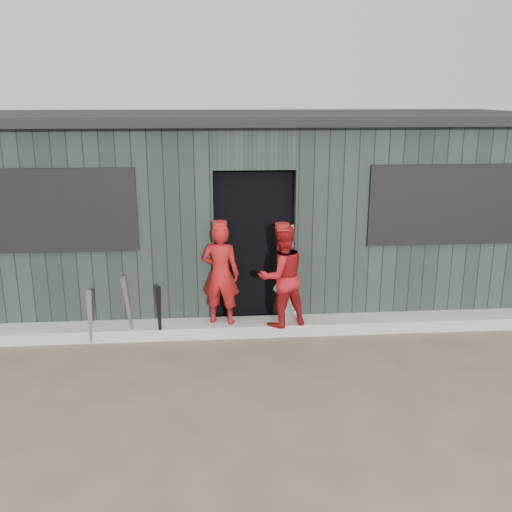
{
  "coord_description": "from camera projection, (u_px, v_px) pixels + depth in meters",
  "views": [
    {
      "loc": [
        -0.52,
        -4.75,
        2.87
      ],
      "look_at": [
        0.0,
        1.8,
        1.0
      ],
      "focal_mm": 40.0,
      "sensor_mm": 36.0,
      "label": 1
    }
  ],
  "objects": [
    {
      "name": "dugout",
      "position": [
        247.0,
        206.0,
        8.38
      ],
      "size": [
        8.3,
        3.3,
        2.62
      ],
      "color": "black",
      "rests_on": "ground"
    },
    {
      "name": "curb",
      "position": [
        256.0,
        327.0,
        7.1
      ],
      "size": [
        8.0,
        0.36,
        0.15
      ],
      "primitive_type": "cube",
      "color": "#AAAAA5",
      "rests_on": "ground"
    },
    {
      "name": "bat_right",
      "position": [
        159.0,
        314.0,
        6.7
      ],
      "size": [
        0.09,
        0.3,
        0.76
      ],
      "primitive_type": "cone",
      "rotation": [
        0.3,
        0.0,
        0.08
      ],
      "color": "black",
      "rests_on": "ground"
    },
    {
      "name": "player_grey_back",
      "position": [
        299.0,
        271.0,
        7.34
      ],
      "size": [
        0.77,
        0.65,
        1.33
      ],
      "primitive_type": "imported",
      "rotation": [
        0.0,
        0.0,
        3.54
      ],
      "color": "silver",
      "rests_on": "ground"
    },
    {
      "name": "player_red_left",
      "position": [
        221.0,
        274.0,
        6.88
      ],
      "size": [
        0.52,
        0.4,
        1.25
      ],
      "primitive_type": "imported",
      "rotation": [
        0.0,
        0.0,
        2.9
      ],
      "color": "#9E1313",
      "rests_on": "curb"
    },
    {
      "name": "ground",
      "position": [
        271.0,
        410.0,
        5.38
      ],
      "size": [
        80.0,
        80.0,
        0.0
      ],
      "primitive_type": "plane",
      "color": "brown",
      "rests_on": "ground"
    },
    {
      "name": "bat_mid",
      "position": [
        128.0,
        309.0,
        6.72
      ],
      "size": [
        0.14,
        0.23,
        0.86
      ],
      "primitive_type": "cone",
      "rotation": [
        0.19,
        0.0,
        -0.35
      ],
      "color": "slate",
      "rests_on": "ground"
    },
    {
      "name": "player_red_right",
      "position": [
        282.0,
        276.0,
        6.82
      ],
      "size": [
        0.73,
        0.65,
        1.24
      ],
      "primitive_type": "imported",
      "rotation": [
        0.0,
        0.0,
        3.48
      ],
      "color": "#A21417",
      "rests_on": "curb"
    },
    {
      "name": "bat_left",
      "position": [
        90.0,
        318.0,
        6.63
      ],
      "size": [
        0.14,
        0.26,
        0.72
      ],
      "primitive_type": "cone",
      "rotation": [
        0.25,
        0.0,
        0.33
      ],
      "color": "#95959D",
      "rests_on": "ground"
    }
  ]
}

